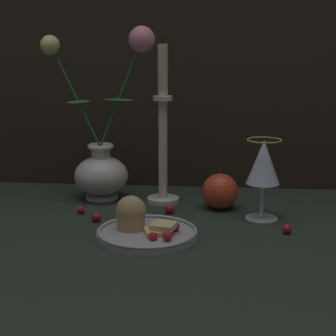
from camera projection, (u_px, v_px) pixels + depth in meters
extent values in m
plane|color=#232D23|center=(173.00, 224.00, 1.10)|extent=(2.40, 2.40, 0.00)
cylinder|color=silver|center=(102.00, 196.00, 1.27)|extent=(0.07, 0.07, 0.01)
ellipsoid|color=silver|center=(101.00, 176.00, 1.26)|extent=(0.12, 0.12, 0.09)
cylinder|color=silver|center=(101.00, 154.00, 1.25)|extent=(0.04, 0.04, 0.04)
torus|color=silver|center=(101.00, 146.00, 1.25)|extent=(0.06, 0.06, 0.01)
cylinder|color=#23662D|center=(76.00, 97.00, 1.22)|extent=(0.11, 0.01, 0.22)
ellipsoid|color=#23662D|center=(78.00, 102.00, 1.22)|extent=(0.06, 0.08, 0.00)
sphere|color=#EFD67A|center=(50.00, 45.00, 1.20)|extent=(0.04, 0.04, 0.04)
cylinder|color=#23662D|center=(121.00, 94.00, 1.21)|extent=(0.10, 0.01, 0.23)
ellipsoid|color=#23662D|center=(119.00, 100.00, 1.22)|extent=(0.08, 0.06, 0.00)
sphere|color=pink|center=(142.00, 39.00, 1.18)|extent=(0.06, 0.06, 0.06)
cylinder|color=#A3A3A8|center=(147.00, 235.00, 1.02)|extent=(0.18, 0.18, 0.01)
torus|color=#A3A3A8|center=(147.00, 231.00, 1.02)|extent=(0.18, 0.18, 0.01)
cylinder|color=tan|center=(131.00, 220.00, 1.03)|extent=(0.05, 0.05, 0.03)
sphere|color=tan|center=(131.00, 211.00, 1.03)|extent=(0.06, 0.06, 0.06)
cube|color=#DBBC7A|center=(157.00, 232.00, 1.01)|extent=(0.05, 0.05, 0.01)
cube|color=#DBBC7A|center=(164.00, 226.00, 1.01)|extent=(0.05, 0.05, 0.01)
sphere|color=#AD192D|center=(153.00, 236.00, 0.98)|extent=(0.02, 0.02, 0.02)
sphere|color=#AD192D|center=(166.00, 236.00, 0.97)|extent=(0.02, 0.02, 0.02)
sphere|color=#AD192D|center=(170.00, 231.00, 1.00)|extent=(0.01, 0.01, 0.01)
sphere|color=#AD192D|center=(175.00, 227.00, 1.02)|extent=(0.02, 0.02, 0.02)
cylinder|color=silver|center=(261.00, 218.00, 1.13)|extent=(0.07, 0.07, 0.00)
cylinder|color=silver|center=(262.00, 200.00, 1.12)|extent=(0.01, 0.01, 0.07)
cone|color=silver|center=(263.00, 162.00, 1.10)|extent=(0.07, 0.07, 0.09)
cone|color=#E5CC66|center=(263.00, 168.00, 1.11)|extent=(0.06, 0.06, 0.06)
torus|color=gold|center=(264.00, 140.00, 1.09)|extent=(0.07, 0.07, 0.00)
cylinder|color=silver|center=(163.00, 200.00, 1.24)|extent=(0.07, 0.07, 0.01)
cylinder|color=silver|center=(163.00, 150.00, 1.22)|extent=(0.02, 0.02, 0.21)
cylinder|color=silver|center=(163.00, 98.00, 1.19)|extent=(0.04, 0.04, 0.01)
cylinder|color=beige|center=(163.00, 70.00, 1.18)|extent=(0.02, 0.02, 0.11)
cylinder|color=black|center=(163.00, 41.00, 1.17)|extent=(0.00, 0.00, 0.01)
sphere|color=#D14223|center=(220.00, 191.00, 1.19)|extent=(0.08, 0.08, 0.08)
cylinder|color=#4C3319|center=(221.00, 171.00, 1.18)|extent=(0.00, 0.00, 0.01)
sphere|color=#AD192D|center=(170.00, 209.00, 1.16)|extent=(0.02, 0.02, 0.02)
sphere|color=#AD192D|center=(287.00, 229.00, 1.04)|extent=(0.02, 0.02, 0.02)
sphere|color=#AD192D|center=(96.00, 218.00, 1.10)|extent=(0.02, 0.02, 0.02)
sphere|color=#AD192D|center=(81.00, 210.00, 1.16)|extent=(0.02, 0.02, 0.02)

